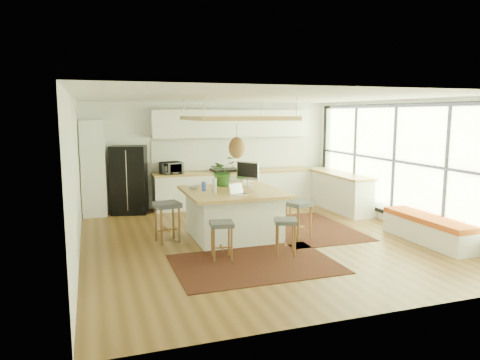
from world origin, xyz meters
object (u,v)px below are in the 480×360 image
object	(u,v)px
island	(233,214)
stool_left_side	(168,224)
microwave	(171,167)
stool_near_right	(286,235)
monitor	(248,173)
stool_right_front	(298,221)
stool_right_back	(280,209)
fridge	(129,176)
island_plant	(223,174)
laptop	(239,188)
stool_near_left	(222,239)

from	to	relation	value
island	stool_left_side	xyz separation A→B (m)	(-1.28, 0.05, -0.11)
island	microwave	bearing A→B (deg)	104.02
stool_near_right	monitor	bearing A→B (deg)	91.69
stool_right_front	stool_left_side	bearing A→B (deg)	166.02
stool_right_back	microwave	world-z (taller)	microwave
stool_left_side	monitor	size ratio (longest dim) A/B	1.40
fridge	island_plant	world-z (taller)	fridge
island_plant	stool_left_side	bearing A→B (deg)	-156.84
stool_left_side	laptop	size ratio (longest dim) A/B	2.50
stool_right_back	fridge	bearing A→B (deg)	142.74
microwave	stool_right_front	bearing A→B (deg)	-72.99
monitor	fridge	bearing A→B (deg)	-173.87
stool_near_right	laptop	size ratio (longest dim) A/B	2.06
fridge	stool_near_right	world-z (taller)	fridge
stool_right_back	stool_left_side	distance (m)	2.58
island	stool_right_back	xyz separation A→B (m)	(1.25, 0.54, -0.11)
monitor	island_plant	size ratio (longest dim) A/B	0.89
island	stool_right_back	distance (m)	1.37
stool_near_left	microwave	distance (m)	4.14
stool_left_side	microwave	bearing A→B (deg)	78.25
stool_near_right	stool_left_side	world-z (taller)	stool_left_side
laptop	stool_right_back	bearing A→B (deg)	20.98
monitor	microwave	bearing A→B (deg)	169.44
laptop	monitor	distance (m)	1.04
fridge	stool_right_front	xyz separation A→B (m)	(2.88, -3.37, -0.57)
stool_right_front	stool_right_back	xyz separation A→B (m)	(0.11, 1.10, 0.00)
island	stool_right_front	distance (m)	1.27
stool_right_front	microwave	size ratio (longest dim) A/B	1.41
stool_right_back	laptop	bearing A→B (deg)	-141.21
monitor	laptop	bearing A→B (deg)	-64.45
laptop	microwave	xyz separation A→B (m)	(-0.67, 3.31, 0.05)
fridge	stool_right_front	bearing A→B (deg)	-35.33
island	stool_right_front	bearing A→B (deg)	-25.83
stool_left_side	laptop	world-z (taller)	laptop
laptop	microwave	size ratio (longest dim) A/B	0.58
stool_right_front	stool_left_side	xyz separation A→B (m)	(-2.42, 0.60, 0.00)
laptop	island_plant	distance (m)	1.08
island	laptop	xyz separation A→B (m)	(-0.04, -0.49, 0.58)
island_plant	island	bearing A→B (deg)	-86.60
stool_left_side	monitor	world-z (taller)	monitor
stool_right_front	laptop	distance (m)	1.37
stool_near_right	monitor	world-z (taller)	monitor
stool_near_left	stool_near_right	bearing A→B (deg)	-6.40
microwave	island_plant	distance (m)	2.34
stool_right_front	stool_right_back	distance (m)	1.10
stool_right_front	monitor	bearing A→B (deg)	125.55
fridge	stool_right_back	size ratio (longest dim) A/B	2.36
island	stool_left_side	size ratio (longest dim) A/B	2.43
microwave	stool_right_back	bearing A→B (deg)	-61.01
stool_left_side	fridge	bearing A→B (deg)	99.35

